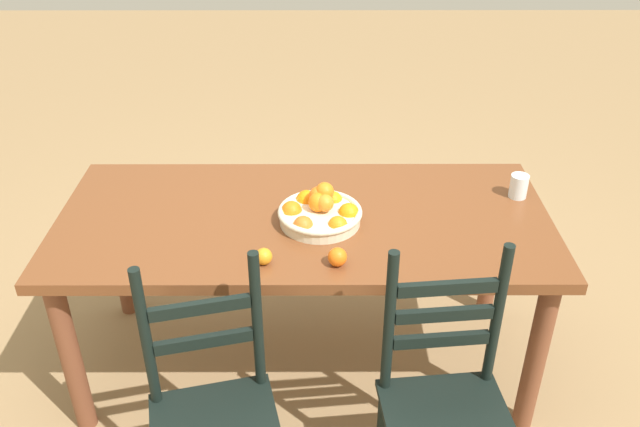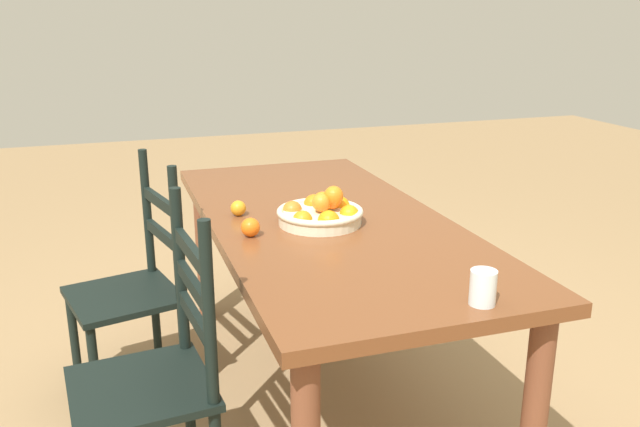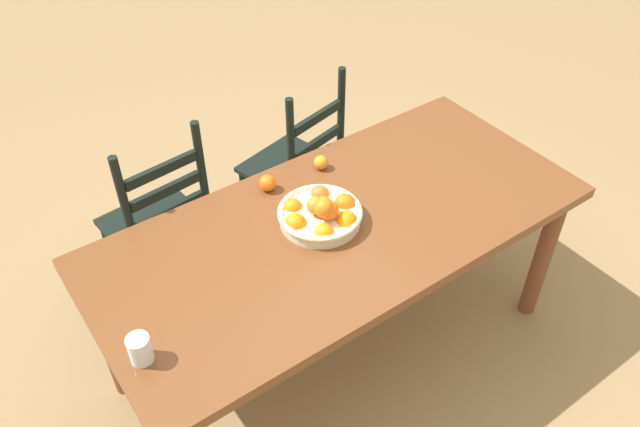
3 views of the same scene
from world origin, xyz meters
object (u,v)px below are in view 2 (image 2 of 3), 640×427
(chair_by_cabinet, at_px, (134,291))
(orange_loose_1, at_px, (250,227))
(chair_near_window, at_px, (156,378))
(drinking_glass, at_px, (483,287))
(fruit_bowl, at_px, (321,213))
(dining_table, at_px, (326,241))
(orange_loose_0, at_px, (238,208))

(chair_by_cabinet, bearing_deg, orange_loose_1, 31.36)
(chair_near_window, relative_size, drinking_glass, 10.29)
(chair_by_cabinet, bearing_deg, drinking_glass, 23.72)
(fruit_bowl, bearing_deg, chair_by_cabinet, 63.34)
(chair_near_window, xyz_separation_m, chair_by_cabinet, (0.75, 0.03, -0.02))
(chair_near_window, relative_size, orange_loose_1, 14.93)
(fruit_bowl, height_order, orange_loose_1, fruit_bowl)
(dining_table, height_order, orange_loose_0, orange_loose_0)
(chair_near_window, relative_size, chair_by_cabinet, 1.03)
(chair_near_window, relative_size, orange_loose_0, 16.75)
(chair_by_cabinet, relative_size, orange_loose_0, 16.31)
(orange_loose_1, relative_size, drinking_glass, 0.69)
(chair_near_window, height_order, orange_loose_0, chair_near_window)
(chair_by_cabinet, height_order, fruit_bowl, chair_by_cabinet)
(orange_loose_0, bearing_deg, dining_table, -112.95)
(chair_near_window, bearing_deg, fruit_bowl, 116.03)
(dining_table, xyz_separation_m, orange_loose_0, (0.13, 0.32, 0.12))
(orange_loose_1, bearing_deg, chair_by_cabinet, 44.87)
(fruit_bowl, xyz_separation_m, orange_loose_1, (-0.06, 0.28, -0.01))
(chair_by_cabinet, xyz_separation_m, fruit_bowl, (-0.35, -0.69, 0.37))
(orange_loose_0, height_order, orange_loose_1, orange_loose_1)
(dining_table, bearing_deg, orange_loose_0, 67.05)
(fruit_bowl, height_order, orange_loose_0, fruit_bowl)
(chair_near_window, distance_m, drinking_glass, 1.01)
(chair_near_window, relative_size, fruit_bowl, 3.11)
(dining_table, height_order, drinking_glass, drinking_glass)
(drinking_glass, bearing_deg, chair_near_window, 64.76)
(orange_loose_1, bearing_deg, fruit_bowl, -78.03)
(orange_loose_0, bearing_deg, orange_loose_1, 177.96)
(dining_table, height_order, orange_loose_1, orange_loose_1)
(chair_near_window, bearing_deg, orange_loose_1, 126.99)
(chair_by_cabinet, xyz_separation_m, drinking_glass, (-1.16, -0.88, 0.37))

